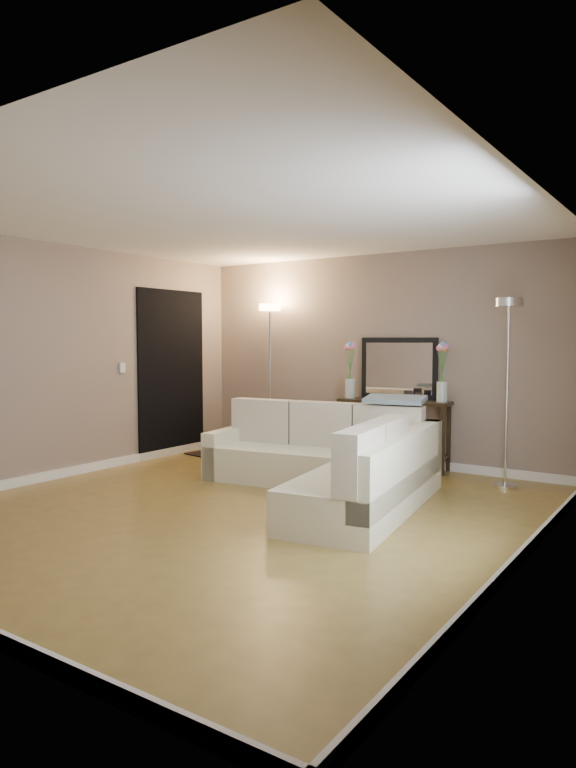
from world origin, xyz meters
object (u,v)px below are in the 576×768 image
Objects in this scene: floor_lamp_unlit at (508,354)px; sectional_sofa at (334,463)px; floor_lamp_lit at (270,348)px; console_table at (387,429)px.

sectional_sofa is at bearing -136.95° from floor_lamp_unlit.
floor_lamp_unlit is (3.22, -0.28, -0.04)m from floor_lamp_lit.
console_table is 0.68× the size of floor_lamp_lit.
sectional_sofa is 1.36× the size of floor_lamp_lit.
floor_lamp_lit is (-1.75, 0.02, 0.96)m from console_table.
sectional_sofa reaches higher than console_table.
sectional_sofa is 2.12m from floor_lamp_unlit.
floor_lamp_unlit is at bearing -9.95° from console_table.
floor_lamp_lit reaches higher than floor_lamp_unlit.
floor_lamp_lit is at bearing 140.99° from sectional_sofa.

